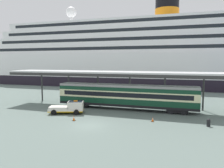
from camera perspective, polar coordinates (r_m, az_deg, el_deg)
name	(u,v)px	position (r m, az deg, el deg)	size (l,w,h in m)	color
ground_plane	(89,126)	(28.22, -5.82, -10.56)	(400.00, 400.00, 0.00)	slate
cruise_ship	(187,56)	(75.67, 18.62, 6.89)	(146.72, 27.40, 30.12)	black
platform_canopy	(126,73)	(36.96, 3.68, 2.70)	(42.54, 5.73, 6.24)	silver
train_carriage	(126,96)	(36.90, 3.47, -2.98)	(23.01, 2.81, 4.11)	black
service_truck	(70,107)	(34.81, -10.79, -5.81)	(5.58, 3.65, 2.02)	silver
traffic_cone_near	(74,118)	(30.66, -9.74, -8.61)	(0.36, 0.36, 0.70)	black
traffic_cone_mid	(153,119)	(30.29, 10.35, -8.89)	(0.36, 0.36, 0.62)	black
quay_bollard	(209,122)	(30.03, 23.46, -8.99)	(0.48, 0.48, 0.96)	black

